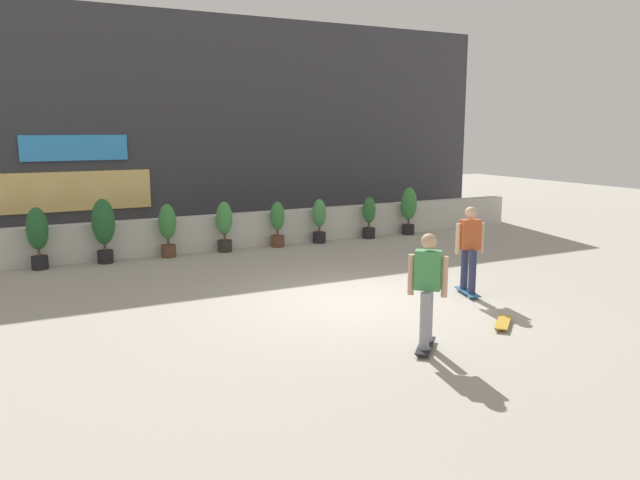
{
  "coord_description": "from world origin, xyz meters",
  "views": [
    {
      "loc": [
        -5.72,
        -9.52,
        3.14
      ],
      "look_at": [
        0.0,
        1.5,
        0.9
      ],
      "focal_mm": 34.95,
      "sensor_mm": 36.0,
      "label": 1
    }
  ],
  "objects": [
    {
      "name": "skater_far_right",
      "position": [
        -0.46,
        -2.67,
        0.94
      ],
      "size": [
        0.7,
        0.71,
        1.7
      ],
      "color": "black",
      "rests_on": "ground"
    },
    {
      "name": "potted_plant_4",
      "position": [
        0.82,
        5.55,
        0.65
      ],
      "size": [
        0.37,
        0.37,
        1.22
      ],
      "color": "brown",
      "rests_on": "ground"
    },
    {
      "name": "potted_plant_0",
      "position": [
        -5.01,
        5.55,
        0.81
      ],
      "size": [
        0.47,
        0.47,
        1.41
      ],
      "color": "black",
      "rests_on": "ground"
    },
    {
      "name": "potted_plant_3",
      "position": [
        -0.65,
        5.55,
        0.72
      ],
      "size": [
        0.41,
        0.41,
        1.29
      ],
      "color": "#2D2823",
      "rests_on": "ground"
    },
    {
      "name": "skateboard_near_camera",
      "position": [
        1.33,
        -2.35,
        0.06
      ],
      "size": [
        0.74,
        0.68,
        0.08
      ],
      "color": "#BF8C26",
      "rests_on": "ground"
    },
    {
      "name": "skater_mid_plaza",
      "position": [
        2.07,
        -0.62,
        0.94
      ],
      "size": [
        0.54,
        0.82,
        1.7
      ],
      "color": "#266699",
      "rests_on": "ground"
    },
    {
      "name": "potted_plant_5",
      "position": [
        2.08,
        5.55,
        0.65
      ],
      "size": [
        0.38,
        0.38,
        1.22
      ],
      "color": "black",
      "rests_on": "ground"
    },
    {
      "name": "potted_plant_6",
      "position": [
        3.7,
        5.55,
        0.63
      ],
      "size": [
        0.37,
        0.37,
        1.2
      ],
      "color": "black",
      "rests_on": "ground"
    },
    {
      "name": "planter_wall",
      "position": [
        0.0,
        6.0,
        0.45
      ],
      "size": [
        18.0,
        0.4,
        0.9
      ],
      "primitive_type": "cube",
      "color": "beige",
      "rests_on": "ground"
    },
    {
      "name": "potted_plant_7",
      "position": [
        5.08,
        5.55,
        0.81
      ],
      "size": [
        0.47,
        0.47,
        1.41
      ],
      "color": "black",
      "rests_on": "ground"
    },
    {
      "name": "building_backdrop",
      "position": [
        -0.01,
        10.0,
        3.25
      ],
      "size": [
        20.0,
        2.08,
        6.5
      ],
      "color": "#38383D",
      "rests_on": "ground"
    },
    {
      "name": "ground_plane",
      "position": [
        0.0,
        0.0,
        0.0
      ],
      "size": [
        48.0,
        48.0,
        0.0
      ],
      "primitive_type": "plane",
      "color": "#A8A093"
    },
    {
      "name": "potted_plant_1",
      "position": [
        -3.6,
        5.55,
        0.89
      ],
      "size": [
        0.52,
        0.52,
        1.52
      ],
      "color": "black",
      "rests_on": "ground"
    },
    {
      "name": "potted_plant_2",
      "position": [
        -2.1,
        5.55,
        0.74
      ],
      "size": [
        0.42,
        0.42,
        1.32
      ],
      "color": "brown",
      "rests_on": "ground"
    }
  ]
}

